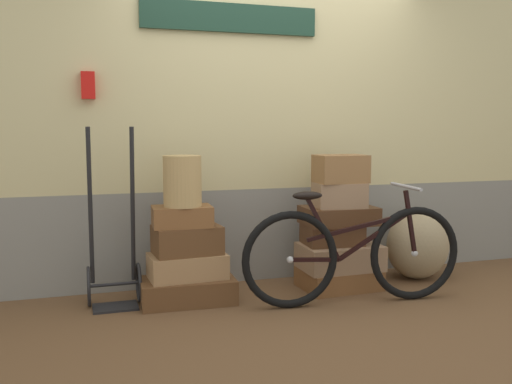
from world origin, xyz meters
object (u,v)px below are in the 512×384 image
(suitcase_4, at_px, (339,278))
(suitcase_6, at_px, (332,234))
(wicker_basket, at_px, (182,181))
(suitcase_1, at_px, (187,266))
(suitcase_8, at_px, (339,195))
(luggage_trolley, at_px, (114,264))
(suitcase_5, at_px, (340,257))
(bicycle, at_px, (353,254))
(suitcase_2, at_px, (187,240))
(suitcase_0, at_px, (188,291))
(suitcase_3, at_px, (182,216))
(burlap_sack, at_px, (418,245))
(suitcase_9, at_px, (341,169))
(suitcase_7, at_px, (339,215))

(suitcase_4, height_order, suitcase_6, suitcase_6)
(wicker_basket, bearing_deg, suitcase_1, 20.78)
(suitcase_6, xyz_separation_m, suitcase_8, (0.04, -0.04, 0.32))
(suitcase_1, relative_size, suitcase_8, 1.43)
(suitcase_4, xyz_separation_m, luggage_trolley, (-1.76, 0.11, 0.22))
(suitcase_5, distance_m, wicker_basket, 1.42)
(wicker_basket, relative_size, bicycle, 0.22)
(luggage_trolley, bearing_deg, suitcase_2, -8.53)
(suitcase_0, bearing_deg, suitcase_3, 140.58)
(suitcase_6, distance_m, suitcase_8, 0.33)
(suitcase_5, height_order, burlap_sack, burlap_sack)
(suitcase_1, height_order, suitcase_5, suitcase_1)
(suitcase_8, bearing_deg, suitcase_3, -174.92)
(suitcase_9, relative_size, wicker_basket, 1.06)
(bicycle, bearing_deg, suitcase_1, 160.22)
(suitcase_4, height_order, suitcase_5, suitcase_5)
(suitcase_2, xyz_separation_m, burlap_sack, (2.00, 0.03, -0.17))
(suitcase_7, bearing_deg, suitcase_1, -178.53)
(suitcase_7, distance_m, wicker_basket, 1.31)
(suitcase_0, distance_m, suitcase_1, 0.18)
(suitcase_0, bearing_deg, suitcase_4, 2.74)
(suitcase_2, xyz_separation_m, suitcase_3, (-0.04, -0.01, 0.18))
(suitcase_6, xyz_separation_m, wicker_basket, (-1.21, -0.03, 0.47))
(suitcase_0, bearing_deg, suitcase_5, 2.53)
(suitcase_1, xyz_separation_m, bicycle, (1.15, -0.42, 0.10))
(burlap_sack, bearing_deg, suitcase_2, -179.03)
(suitcase_8, xyz_separation_m, burlap_sack, (0.78, 0.07, -0.47))
(suitcase_0, xyz_separation_m, burlap_sack, (2.01, 0.07, 0.20))
(bicycle, bearing_deg, suitcase_0, 161.40)
(suitcase_4, bearing_deg, bicycle, -104.07)
(suitcase_8, distance_m, bicycle, 0.56)
(suitcase_0, height_order, suitcase_5, suitcase_5)
(suitcase_6, relative_size, burlap_sack, 0.76)
(suitcase_1, distance_m, luggage_trolley, 0.54)
(suitcase_2, bearing_deg, suitcase_5, -5.84)
(suitcase_8, height_order, luggage_trolley, luggage_trolley)
(wicker_basket, relative_size, burlap_sack, 0.64)
(suitcase_3, bearing_deg, suitcase_7, 3.13)
(suitcase_0, height_order, luggage_trolley, luggage_trolley)
(suitcase_0, distance_m, suitcase_9, 1.52)
(suitcase_9, bearing_deg, suitcase_6, 145.07)
(suitcase_8, height_order, wicker_basket, wicker_basket)
(suitcase_6, bearing_deg, suitcase_8, -38.53)
(suitcase_4, bearing_deg, suitcase_2, 175.86)
(suitcase_1, distance_m, suitcase_7, 1.28)
(suitcase_1, bearing_deg, bicycle, -22.59)
(suitcase_1, distance_m, suitcase_8, 1.32)
(suitcase_0, xyz_separation_m, suitcase_7, (1.24, 0.04, 0.50))
(suitcase_8, relative_size, bicycle, 0.23)
(suitcase_2, relative_size, burlap_sack, 0.83)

